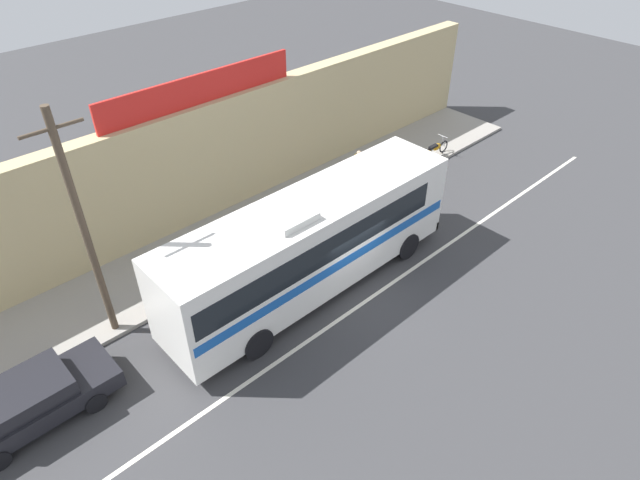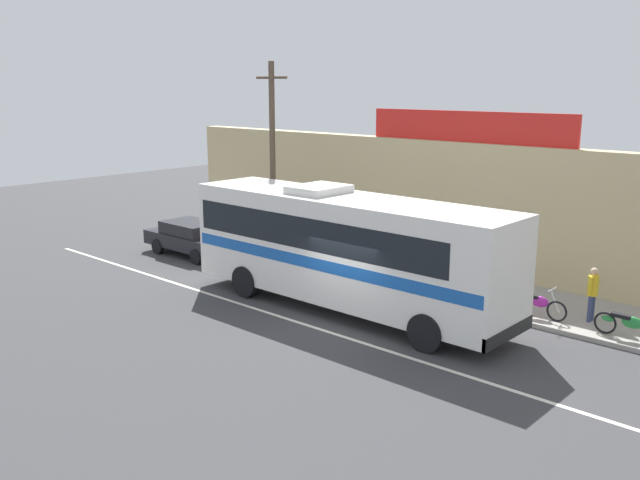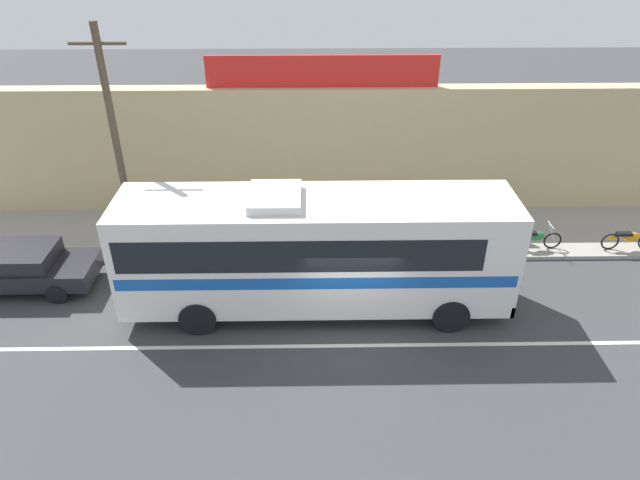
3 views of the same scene
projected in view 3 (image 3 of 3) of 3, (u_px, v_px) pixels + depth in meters
ground_plane at (350, 327)px, 16.43m from camera, size 70.00×70.00×0.00m
sidewalk_slab at (341, 233)px, 20.86m from camera, size 30.00×3.60×0.14m
storefront_facade at (339, 151)px, 21.50m from camera, size 30.00×0.70×4.80m
storefront_billboard at (322, 71)px, 19.98m from camera, size 8.14×0.12×1.10m
road_center_stripe at (351, 346)px, 15.75m from camera, size 30.00×0.14×0.01m
intercity_bus at (313, 247)px, 16.22m from camera, size 11.03×2.63×3.78m
parked_car at (22, 267)px, 17.77m from camera, size 4.42×1.90×1.37m
utility_pole at (117, 146)px, 17.50m from camera, size 1.60×0.22×7.53m
motorcycle_green at (534, 238)px, 19.61m from camera, size 1.90×0.56×0.94m
motorcycle_red at (629, 239)px, 19.57m from camera, size 1.90×0.56×0.94m
motorcycle_purple at (457, 238)px, 19.62m from camera, size 1.82×0.56×0.94m
pedestrian_by_curb at (492, 215)px, 19.99m from camera, size 0.30×0.48×1.60m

